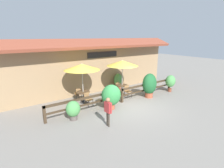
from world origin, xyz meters
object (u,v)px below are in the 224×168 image
patio_umbrella_near (82,67)px  dining_table_near (83,94)px  potted_plant_entrance_palm (111,96)px  chair_middle_streetside (128,91)px  potted_plant_corner_fern (118,81)px  chair_near_streetside (88,99)px  chair_middle_wallside (116,87)px  patio_umbrella_middle (122,63)px  chair_near_wallside (78,93)px  potted_plant_tall_tropical (149,85)px  potted_plant_small_flowering (170,81)px  potted_plant_broad_leaf (73,110)px  pedestrian (108,108)px  dining_table_middle (122,87)px

patio_umbrella_near → dining_table_near: patio_umbrella_near is taller
potted_plant_entrance_palm → patio_umbrella_near: bearing=114.9°
chair_middle_streetside → potted_plant_corner_fern: bearing=77.2°
dining_table_near → chair_near_streetside: chair_near_streetside is taller
dining_table_near → chair_middle_wallside: 3.17m
patio_umbrella_middle → chair_near_wallside: bearing=163.9°
chair_middle_streetside → potted_plant_corner_fern: 1.99m
potted_plant_tall_tropical → potted_plant_corner_fern: (-0.69, 2.86, -0.23)m
potted_plant_small_flowering → potted_plant_corner_fern: (-3.10, 2.90, -0.11)m
dining_table_near → chair_middle_streetside: 3.30m
patio_umbrella_middle → potted_plant_entrance_palm: size_ratio=1.74×
chair_middle_wallside → potted_plant_corner_fern: size_ratio=0.63×
potted_plant_broad_leaf → potted_plant_corner_fern: 6.13m
chair_near_streetside → chair_middle_wallside: 3.35m
dining_table_near → potted_plant_tall_tropical: (4.43, -1.88, 0.35)m
potted_plant_entrance_palm → pedestrian: (-1.40, -1.70, 0.10)m
chair_middle_wallside → potted_plant_small_flowering: bearing=135.0°
dining_table_near → chair_middle_streetside: size_ratio=1.04×
patio_umbrella_middle → potted_plant_corner_fern: (0.56, 1.21, -1.72)m
chair_near_streetside → chair_near_wallside: same height
dining_table_middle → potted_plant_entrance_palm: size_ratio=0.58×
patio_umbrella_near → potted_plant_small_flowering: (6.85, -1.92, -1.61)m
chair_near_wallside → chair_middle_wallside: same height
patio_umbrella_near → pedestrian: bearing=-97.4°
patio_umbrella_near → dining_table_middle: bearing=-4.3°
patio_umbrella_middle → dining_table_middle: size_ratio=2.99×
dining_table_near → patio_umbrella_middle: 3.69m
chair_middle_wallside → potted_plant_corner_fern: 0.85m
chair_near_streetside → potted_plant_broad_leaf: bearing=-154.9°
chair_near_wallside → chair_middle_streetside: (3.25, -1.61, 0.00)m
chair_middle_wallside → chair_middle_streetside: bearing=78.9°
potted_plant_broad_leaf → potted_plant_tall_tropical: potted_plant_tall_tropical is taller
chair_middle_wallside → potted_plant_tall_tropical: bearing=106.6°
potted_plant_tall_tropical → chair_near_wallside: bearing=150.2°
chair_near_wallside → chair_middle_wallside: bearing=174.6°
dining_table_near → potted_plant_corner_fern: (3.75, 0.98, 0.12)m
potted_plant_small_flowering → pedestrian: 7.54m
dining_table_middle → potted_plant_broad_leaf: 5.11m
dining_table_near → patio_umbrella_middle: patio_umbrella_middle is taller
dining_table_middle → potted_plant_small_flowering: 4.04m
patio_umbrella_near → chair_near_streetside: size_ratio=3.10×
potted_plant_small_flowering → chair_middle_streetside: bearing=164.6°
patio_umbrella_middle → potted_plant_small_flowering: bearing=-24.7°
chair_near_streetside → chair_middle_streetside: size_ratio=1.00×
potted_plant_broad_leaf → potted_plant_small_flowering: (8.46, 0.09, 0.27)m
patio_umbrella_near → pedestrian: size_ratio=1.78×
chair_middle_wallside → pedestrian: 5.51m
dining_table_middle → pedestrian: size_ratio=0.59×
chair_middle_streetside → potted_plant_broad_leaf: bearing=-162.9°
chair_middle_streetside → potted_plant_entrance_palm: size_ratio=0.56×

